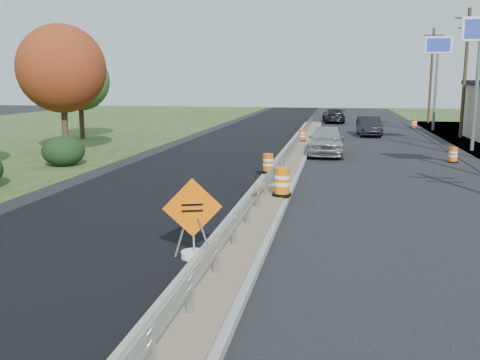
% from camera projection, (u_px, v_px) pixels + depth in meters
% --- Properties ---
extents(ground, '(140.00, 140.00, 0.00)m').
position_uv_depth(ground, '(267.00, 201.00, 18.95)').
color(ground, black).
rests_on(ground, ground).
extents(milled_overlay, '(7.20, 120.00, 0.01)m').
position_uv_depth(milled_overlay, '(211.00, 158.00, 29.40)').
color(milled_overlay, black).
rests_on(milled_overlay, ground).
extents(median, '(1.60, 55.00, 0.23)m').
position_uv_depth(median, '(288.00, 164.00, 26.67)').
color(median, gray).
rests_on(median, ground).
extents(guardrail, '(0.10, 46.15, 0.72)m').
position_uv_depth(guardrail, '(290.00, 149.00, 27.52)').
color(guardrail, silver).
rests_on(guardrail, median).
extents(pylon_sign_mid, '(2.20, 0.30, 7.90)m').
position_uv_depth(pylon_sign_mid, '(480.00, 42.00, 31.40)').
color(pylon_sign_mid, slate).
rests_on(pylon_sign_mid, ground).
extents(pylon_sign_north, '(2.20, 0.30, 7.90)m').
position_uv_depth(pylon_sign_north, '(438.00, 54.00, 44.94)').
color(pylon_sign_north, slate).
rests_on(pylon_sign_north, ground).
extents(utility_pole_nmid, '(1.90, 0.26, 9.40)m').
position_uv_depth(utility_pole_nmid, '(465.00, 71.00, 39.24)').
color(utility_pole_nmid, '#473523').
rests_on(utility_pole_nmid, ground).
extents(utility_pole_north, '(1.90, 0.26, 9.40)m').
position_uv_depth(utility_pole_north, '(431.00, 74.00, 53.75)').
color(utility_pole_north, '#473523').
rests_on(utility_pole_north, ground).
extents(hedge_north, '(2.09, 2.09, 1.52)m').
position_uv_depth(hedge_north, '(63.00, 151.00, 26.56)').
color(hedge_north, black).
rests_on(hedge_north, ground).
extents(tree_near_red, '(4.95, 4.95, 7.35)m').
position_uv_depth(tree_near_red, '(62.00, 69.00, 30.04)').
color(tree_near_red, '#473523').
rests_on(tree_near_red, ground).
extents(tree_near_back, '(4.29, 4.29, 6.37)m').
position_uv_depth(tree_near_back, '(80.00, 81.00, 38.43)').
color(tree_near_back, '#473523').
rests_on(tree_near_back, ground).
extents(caution_sign, '(1.33, 0.59, 1.94)m').
position_uv_depth(caution_sign, '(193.00, 238.00, 12.67)').
color(caution_sign, white).
rests_on(caution_sign, ground).
extents(barrel_median_near, '(0.67, 0.67, 0.99)m').
position_uv_depth(barrel_median_near, '(282.00, 182.00, 18.58)').
color(barrel_median_near, black).
rests_on(barrel_median_near, median).
extents(barrel_median_mid, '(0.56, 0.56, 0.83)m').
position_uv_depth(barrel_median_mid, '(268.00, 163.00, 23.38)').
color(barrel_median_mid, black).
rests_on(barrel_median_mid, median).
extents(barrel_median_far, '(0.54, 0.54, 0.80)m').
position_uv_depth(barrel_median_far, '(302.00, 136.00, 35.70)').
color(barrel_median_far, black).
rests_on(barrel_median_far, median).
extents(barrel_shoulder_near, '(0.54, 0.54, 0.79)m').
position_uv_depth(barrel_shoulder_near, '(453.00, 155.00, 27.85)').
color(barrel_shoulder_near, black).
rests_on(barrel_shoulder_near, ground).
extents(barrel_shoulder_far, '(0.59, 0.59, 0.87)m').
position_uv_depth(barrel_shoulder_far, '(414.00, 124.00, 48.24)').
color(barrel_shoulder_far, black).
rests_on(barrel_shoulder_far, ground).
extents(car_silver, '(2.02, 5.01, 1.71)m').
position_uv_depth(car_silver, '(327.00, 140.00, 30.60)').
color(car_silver, '#B1B1B6').
rests_on(car_silver, ground).
extents(car_dark_mid, '(1.89, 4.66, 1.50)m').
position_uv_depth(car_dark_mid, '(369.00, 126.00, 41.69)').
color(car_dark_mid, black).
rests_on(car_dark_mid, ground).
extents(car_dark_far, '(2.54, 5.25, 1.47)m').
position_uv_depth(car_dark_far, '(334.00, 115.00, 54.90)').
color(car_dark_far, black).
rests_on(car_dark_far, ground).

